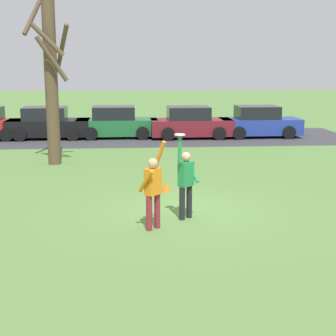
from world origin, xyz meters
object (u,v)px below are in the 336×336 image
parked_car_green (116,123)px  person_catcher (186,179)px  parked_car_black (48,124)px  bare_tree_tall (51,73)px  field_cone_orange (166,186)px  parked_car_blue (259,123)px  frisbee_disc (180,135)px  person_defender (153,187)px  parked_car_maroon (191,124)px

parked_car_green → person_catcher: bearing=-82.7°
parked_car_black → bare_tree_tall: (1.26, -6.81, 2.64)m
person_catcher → field_cone_orange: (-0.27, 2.73, -0.82)m
parked_car_green → parked_car_blue: same height
parked_car_black → parked_car_blue: 10.76m
parked_car_black → parked_car_blue: (10.76, -0.24, 0.00)m
frisbee_disc → parked_car_blue: frisbee_disc is taller
person_defender → field_cone_orange: size_ratio=6.39×
frisbee_disc → parked_car_maroon: bearing=82.0°
parked_car_black → field_cone_orange: bearing=-66.3°
bare_tree_tall → person_catcher: bearing=-60.2°
field_cone_orange → bare_tree_tall: bearing=130.6°
parked_car_maroon → frisbee_disc: bearing=-98.7°
parked_car_black → parked_car_maroon: size_ratio=1.00×
person_defender → parked_car_blue: (6.17, 14.59, -0.25)m
parked_car_black → parked_car_blue: size_ratio=1.00×
bare_tree_tall → parked_car_black: bearing=100.5°
parked_car_black → parked_car_green: bearing=0.3°
bare_tree_tall → field_cone_orange: bare_tree_tall is taller
parked_car_black → parked_car_green: (3.43, 0.06, 0.00)m
person_defender → parked_car_green: (-1.16, 14.89, -0.25)m
person_defender → bare_tree_tall: 9.00m
field_cone_orange → parked_car_maroon: bearing=79.4°
frisbee_disc → parked_car_maroon: (1.95, 13.88, -1.37)m
parked_car_blue → parked_car_maroon: bearing=-179.0°
person_catcher → parked_car_green: (-1.99, 14.14, -0.25)m
person_defender → bare_tree_tall: size_ratio=0.32×
person_defender → parked_car_blue: size_ratio=0.50×
parked_car_maroon → parked_car_black: bearing=176.5°
person_catcher → bare_tree_tall: (-4.16, 7.27, 2.38)m
person_defender → bare_tree_tall: bearing=70.4°
parked_car_blue → bare_tree_tall: (-9.50, -6.57, 2.64)m
frisbee_disc → parked_car_blue: size_ratio=0.06×
parked_car_black → parked_car_green: same height
frisbee_disc → parked_car_maroon: 14.08m
person_defender → parked_car_maroon: 14.71m
person_defender → parked_car_black: size_ratio=0.50×
frisbee_disc → parked_car_blue: 15.09m
person_catcher → frisbee_disc: 1.13m
parked_car_green → parked_car_maroon: 3.79m
parked_car_black → field_cone_orange: (5.15, -11.34, -0.57)m
frisbee_disc → parked_car_black: bearing=110.3°
frisbee_disc → bare_tree_tall: (-3.99, 7.42, 1.27)m
parked_car_black → field_cone_orange: size_ratio=12.88×
person_defender → parked_car_black: bearing=65.1°
bare_tree_tall → field_cone_orange: bearing=-49.4°
parked_car_blue → person_defender: bearing=-113.6°
bare_tree_tall → parked_car_green: bearing=72.5°
parked_car_blue → bare_tree_tall: 11.85m
parked_car_blue → frisbee_disc: bearing=-112.2°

